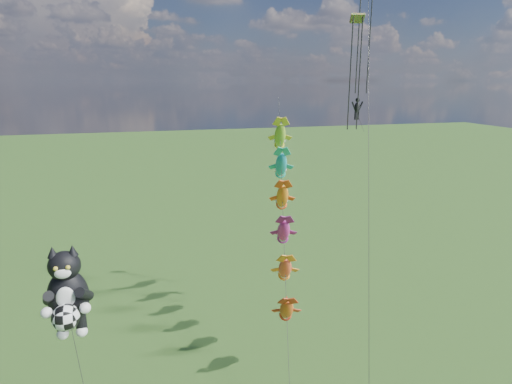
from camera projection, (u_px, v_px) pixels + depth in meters
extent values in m
ellipsoid|color=black|center=(68.00, 297.00, 21.58)|extent=(2.47, 2.26, 2.93)
ellipsoid|color=black|center=(64.00, 266.00, 21.06)|extent=(1.96, 1.87, 1.48)
cone|color=black|center=(52.00, 252.00, 20.75)|extent=(0.66, 0.66, 0.55)
cone|color=black|center=(73.00, 250.00, 20.98)|extent=(0.66, 0.66, 0.55)
ellipsoid|color=white|center=(63.00, 273.00, 20.54)|extent=(0.86, 0.63, 0.53)
ellipsoid|color=white|center=(66.00, 298.00, 20.87)|extent=(0.98, 0.65, 1.21)
sphere|color=gold|center=(55.00, 269.00, 20.33)|extent=(0.22, 0.22, 0.22)
sphere|color=gold|center=(68.00, 267.00, 20.47)|extent=(0.22, 0.22, 0.22)
sphere|color=white|center=(47.00, 313.00, 20.52)|extent=(0.55, 0.55, 0.55)
sphere|color=white|center=(85.00, 308.00, 20.96)|extent=(0.55, 0.55, 0.55)
sphere|color=white|center=(63.00, 334.00, 21.84)|extent=(0.59, 0.59, 0.59)
sphere|color=white|center=(82.00, 331.00, 22.07)|extent=(0.59, 0.59, 0.59)
sphere|color=white|center=(66.00, 318.00, 20.54)|extent=(1.31, 1.31, 1.31)
cylinder|color=black|center=(284.00, 232.00, 28.84)|extent=(4.05, 15.32, 17.27)
ellipsoid|color=orange|center=(287.00, 309.00, 26.43)|extent=(1.41, 2.46, 2.42)
ellipsoid|color=red|center=(285.00, 268.00, 27.66)|extent=(1.41, 2.46, 2.42)
ellipsoid|color=#D8338C|center=(284.00, 231.00, 28.88)|extent=(1.41, 2.46, 2.42)
ellipsoid|color=#F2AA19|center=(282.00, 196.00, 30.11)|extent=(1.41, 2.46, 2.42)
ellipsoid|color=#1985BF|center=(281.00, 165.00, 31.34)|extent=(1.41, 2.46, 2.42)
ellipsoid|color=green|center=(280.00, 135.00, 32.56)|extent=(1.41, 2.46, 2.42)
cylinder|color=black|center=(369.00, 174.00, 24.30)|extent=(6.84, 15.69, 26.82)
cube|color=green|center=(357.00, 18.00, 27.36)|extent=(1.03, 0.91, 0.59)
cylinder|color=black|center=(350.00, 77.00, 28.20)|extent=(0.08, 0.08, 7.29)
cylinder|color=black|center=(358.00, 77.00, 28.36)|extent=(0.08, 0.08, 7.29)
cylinder|color=black|center=(358.00, 41.00, 30.38)|extent=(0.08, 0.08, 7.68)
cylinder|color=black|center=(368.00, 41.00, 30.58)|extent=(0.08, 0.08, 7.68)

